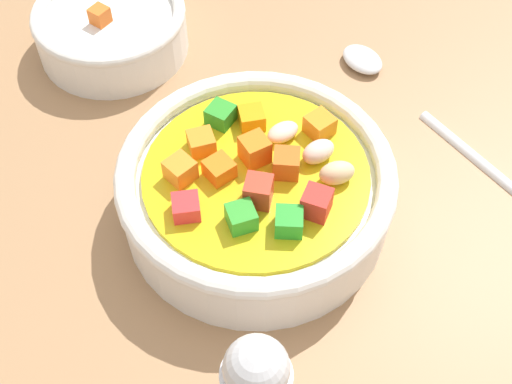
% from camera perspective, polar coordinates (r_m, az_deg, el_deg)
% --- Properties ---
extents(ground_plane, '(1.40, 1.40, 0.02)m').
position_cam_1_polar(ground_plane, '(0.45, 0.00, -2.49)').
color(ground_plane, '#9E754F').
extents(soup_bowl_main, '(0.17, 0.17, 0.06)m').
position_cam_1_polar(soup_bowl_main, '(0.42, 0.02, 0.32)').
color(soup_bowl_main, white).
rests_on(soup_bowl_main, ground_plane).
extents(spoon, '(0.19, 0.13, 0.01)m').
position_cam_1_polar(spoon, '(0.51, 13.43, 7.10)').
color(spoon, silver).
rests_on(spoon, ground_plane).
extents(side_bowl_small, '(0.12, 0.12, 0.04)m').
position_cam_1_polar(side_bowl_small, '(0.54, -12.08, 13.33)').
color(side_bowl_small, white).
rests_on(side_bowl_small, ground_plane).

